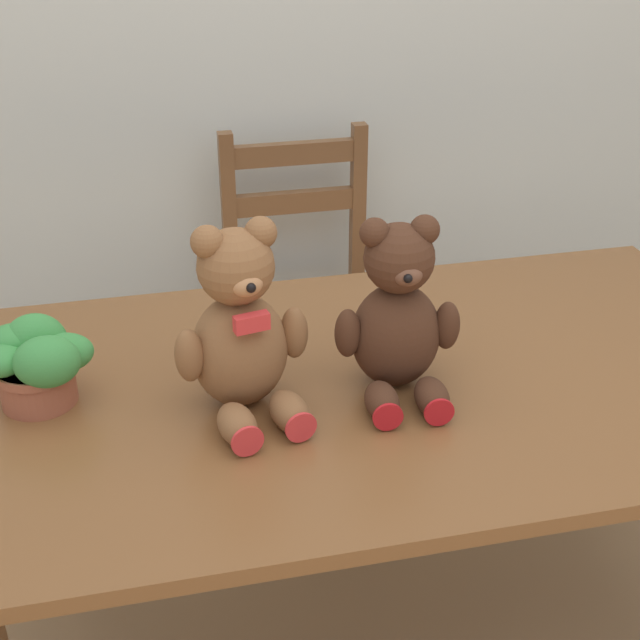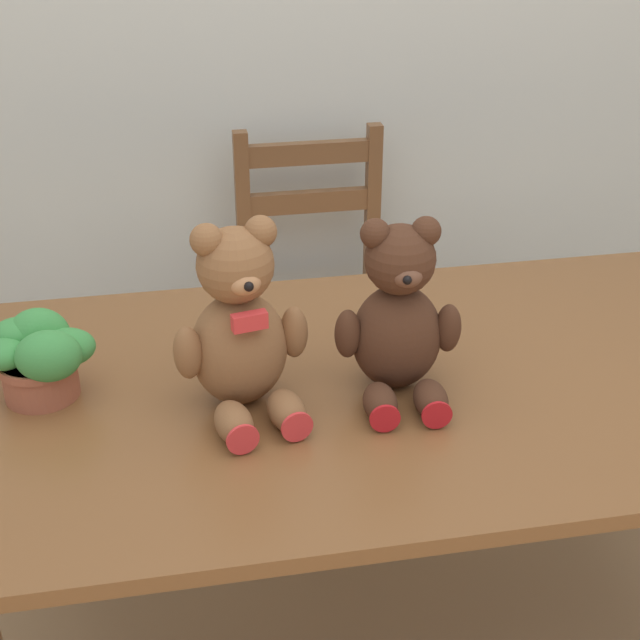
% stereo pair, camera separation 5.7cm
% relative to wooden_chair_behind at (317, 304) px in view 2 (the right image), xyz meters
% --- Properties ---
extents(dining_table, '(1.55, 0.90, 0.74)m').
position_rel_wooden_chair_behind_xyz_m(dining_table, '(-0.01, -0.83, 0.18)').
color(dining_table, brown).
rests_on(dining_table, ground_plane).
extents(wooden_chair_behind, '(0.41, 0.40, 0.95)m').
position_rel_wooden_chair_behind_xyz_m(wooden_chair_behind, '(0.00, 0.00, 0.00)').
color(wooden_chair_behind, brown).
rests_on(wooden_chair_behind, ground_plane).
extents(teddy_bear_left, '(0.25, 0.27, 0.35)m').
position_rel_wooden_chair_behind_xyz_m(teddy_bear_left, '(-0.29, -0.87, 0.42)').
color(teddy_bear_left, brown).
rests_on(teddy_bear_left, dining_table).
extents(teddy_bear_right, '(0.23, 0.24, 0.33)m').
position_rel_wooden_chair_behind_xyz_m(teddy_bear_right, '(-0.01, -0.86, 0.41)').
color(teddy_bear_right, '#472819').
rests_on(teddy_bear_right, dining_table).
extents(potted_plant, '(0.20, 0.16, 0.16)m').
position_rel_wooden_chair_behind_xyz_m(potted_plant, '(-0.65, -0.78, 0.35)').
color(potted_plant, '#9E5138').
rests_on(potted_plant, dining_table).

